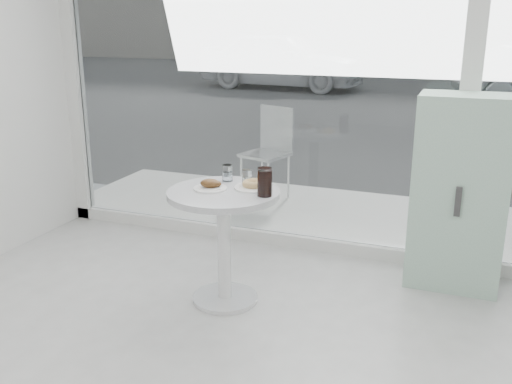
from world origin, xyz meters
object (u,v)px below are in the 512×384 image
at_px(main_table, 224,223).
at_px(water_tumbler_a, 227,174).
at_px(car_white, 282,60).
at_px(plate_donut, 253,185).
at_px(plate_fritter, 211,185).
at_px(patio_chair, 270,147).
at_px(cola_glass, 265,182).
at_px(water_tumbler_b, 247,179).
at_px(mint_cabinet, 459,193).

xyz_separation_m(main_table, water_tumbler_a, (-0.07, 0.22, 0.27)).
distance_m(car_white, plate_donut, 12.53).
bearing_deg(plate_fritter, main_table, -0.11).
bearing_deg(patio_chair, cola_glass, -53.57).
height_order(main_table, car_white, car_white).
relative_size(main_table, plate_donut, 3.14).
distance_m(patio_chair, cola_glass, 2.31).
height_order(car_white, water_tumbler_a, car_white).
height_order(main_table, cola_glass, cola_glass).
distance_m(patio_chair, water_tumbler_a, 1.99).
relative_size(water_tumbler_a, water_tumbler_b, 1.04).
bearing_deg(patio_chair, main_table, -60.48).
xyz_separation_m(mint_cabinet, car_white, (-5.03, 11.23, 0.10)).
xyz_separation_m(mint_cabinet, plate_donut, (-1.24, -0.71, 0.12)).
height_order(patio_chair, water_tumbler_b, patio_chair).
bearing_deg(mint_cabinet, patio_chair, 144.60).
bearing_deg(water_tumbler_a, patio_chair, 101.30).
bearing_deg(main_table, cola_glass, -1.93).
distance_m(plate_fritter, plate_donut, 0.27).
bearing_deg(patio_chair, water_tumbler_a, -61.07).
bearing_deg(plate_donut, car_white, 107.62).
distance_m(patio_chair, plate_donut, 2.15).
bearing_deg(plate_fritter, cola_glass, -1.50).
height_order(plate_fritter, water_tumbler_a, water_tumbler_a).
distance_m(mint_cabinet, water_tumbler_b, 1.47).
distance_m(main_table, water_tumbler_a, 0.36).
bearing_deg(patio_chair, mint_cabinet, -17.99).
bearing_deg(water_tumbler_b, cola_glass, -42.62).
distance_m(plate_donut, water_tumbler_a, 0.25).
xyz_separation_m(car_white, cola_glass, (3.92, -12.07, 0.08)).
bearing_deg(main_table, patio_chair, 101.89).
distance_m(mint_cabinet, plate_fritter, 1.71).
xyz_separation_m(plate_fritter, plate_donut, (0.25, 0.12, -0.01)).
relative_size(car_white, water_tumbler_b, 42.47).
bearing_deg(mint_cabinet, plate_donut, -149.89).
height_order(mint_cabinet, plate_donut, mint_cabinet).
relative_size(plate_donut, water_tumbler_b, 2.29).
xyz_separation_m(patio_chair, water_tumbler_a, (0.39, -1.94, 0.24)).
relative_size(plate_fritter, cola_glass, 1.21).
relative_size(water_tumbler_a, cola_glass, 0.63).
bearing_deg(plate_fritter, car_white, 106.38).
height_order(patio_chair, car_white, car_white).
height_order(patio_chair, plate_donut, patio_chair).
distance_m(plate_fritter, water_tumbler_b, 0.25).
bearing_deg(car_white, plate_fritter, -157.73).
xyz_separation_m(mint_cabinet, cola_glass, (-1.12, -0.84, 0.18)).
relative_size(mint_cabinet, plate_fritter, 6.25).
bearing_deg(main_table, mint_cabinet, 30.62).
relative_size(car_white, water_tumbler_a, 40.72).
xyz_separation_m(water_tumbler_a, water_tumbler_b, (0.17, -0.06, -0.00)).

